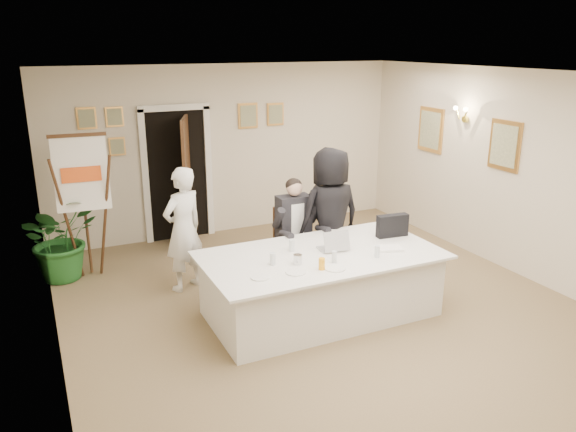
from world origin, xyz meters
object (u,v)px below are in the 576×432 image
(standing_woman, at_px, (330,216))
(oj_glass, at_px, (322,264))
(laptop_bag, at_px, (392,226))
(standing_man, at_px, (183,229))
(seated_man, at_px, (295,230))
(flip_chart, at_px, (86,214))
(potted_palm, at_px, (60,238))
(conference_table, at_px, (321,284))
(steel_jug, at_px, (298,259))
(paper_stack, at_px, (389,248))
(laptop, at_px, (332,238))

(standing_woman, distance_m, oj_glass, 1.53)
(laptop_bag, bearing_deg, standing_man, 157.53)
(seated_man, bearing_deg, standing_man, 169.65)
(flip_chart, relative_size, potted_palm, 1.69)
(conference_table, distance_m, steel_jug, 0.61)
(flip_chart, xyz_separation_m, paper_stack, (3.14, -2.57, -0.12))
(conference_table, height_order, seated_man, seated_man)
(paper_stack, bearing_deg, flip_chart, 140.69)
(seated_man, distance_m, oj_glass, 1.54)
(steel_jug, bearing_deg, laptop, 23.53)
(flip_chart, relative_size, oj_glass, 15.11)
(potted_palm, distance_m, steel_jug, 3.52)
(laptop, bearing_deg, paper_stack, -21.21)
(conference_table, height_order, potted_palm, potted_palm)
(paper_stack, distance_m, oj_glass, 1.03)
(laptop, height_order, oj_glass, laptop)
(laptop, xyz_separation_m, laptop_bag, (0.91, 0.08, 0.00))
(laptop, distance_m, steel_jug, 0.63)
(laptop, relative_size, oj_glass, 2.64)
(paper_stack, bearing_deg, conference_table, 164.32)
(flip_chart, distance_m, laptop, 3.40)
(seated_man, distance_m, potted_palm, 3.20)
(seated_man, height_order, paper_stack, seated_man)
(seated_man, relative_size, paper_stack, 4.82)
(conference_table, bearing_deg, standing_man, 131.50)
(oj_glass, bearing_deg, seated_man, 74.95)
(conference_table, relative_size, standing_man, 1.69)
(steel_jug, bearing_deg, conference_table, 23.54)
(steel_jug, bearing_deg, flip_chart, 127.88)
(conference_table, xyz_separation_m, paper_stack, (0.79, -0.22, 0.40))
(laptop_bag, xyz_separation_m, oj_glass, (-1.32, -0.57, -0.08))
(standing_woman, xyz_separation_m, potted_palm, (-3.30, 1.60, -0.34))
(flip_chart, relative_size, paper_stack, 6.60)
(standing_man, relative_size, standing_woman, 0.90)
(laptop, relative_size, paper_stack, 1.15)
(steel_jug, bearing_deg, potted_palm, 131.19)
(laptop, bearing_deg, standing_woman, 67.23)
(conference_table, distance_m, standing_man, 1.94)
(laptop_bag, height_order, paper_stack, laptop_bag)
(standing_woman, bearing_deg, steel_jug, 43.64)
(standing_man, xyz_separation_m, paper_stack, (2.05, -1.64, -0.03))
(potted_palm, relative_size, laptop, 3.38)
(conference_table, distance_m, flip_chart, 3.36)
(flip_chart, xyz_separation_m, oj_glass, (2.12, -2.77, -0.07))
(laptop, relative_size, steel_jug, 3.12)
(standing_man, bearing_deg, seated_man, 141.10)
(paper_stack, height_order, oj_glass, oj_glass)
(standing_woman, bearing_deg, flip_chart, -29.35)
(seated_man, xyz_separation_m, standing_woman, (0.43, -0.19, 0.20))
(flip_chart, distance_m, steel_jug, 3.19)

